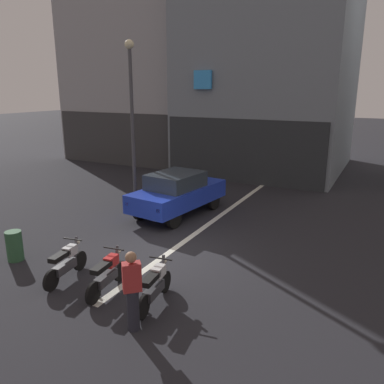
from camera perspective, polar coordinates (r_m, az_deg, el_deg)
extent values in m
plane|color=#232328|center=(11.25, -4.05, -9.38)|extent=(120.00, 120.00, 0.00)
cube|color=silver|center=(16.34, 6.92, -1.54)|extent=(0.20, 18.00, 0.01)
cube|color=#9E9EA3|center=(27.56, -6.62, 20.20)|extent=(9.06, 7.47, 14.28)
cube|color=#373739|center=(24.57, -11.17, 7.69)|extent=(8.69, 0.10, 3.20)
cube|color=gray|center=(23.81, 11.81, 16.40)|extent=(8.55, 9.52, 10.63)
cube|color=#292C30|center=(19.46, 7.33, 5.96)|extent=(8.21, 0.10, 3.20)
cube|color=#3399F2|center=(19.99, 1.60, 16.28)|extent=(0.95, 0.16, 0.91)
cylinder|color=black|center=(16.09, -1.48, -0.52)|extent=(0.26, 0.66, 0.64)
cylinder|color=black|center=(15.26, 3.22, -1.42)|extent=(0.26, 0.66, 0.64)
cylinder|color=black|center=(14.17, -7.70, -2.85)|extent=(0.26, 0.66, 0.64)
cylinder|color=black|center=(13.22, -2.70, -4.06)|extent=(0.26, 0.66, 0.64)
cube|color=#1E38BF|center=(14.52, -2.05, -0.50)|extent=(2.27, 4.29, 0.66)
cube|color=#2D3842|center=(14.26, -2.43, 1.73)|extent=(1.79, 2.15, 0.56)
cube|color=red|center=(13.48, -9.60, -1.73)|extent=(0.15, 0.08, 0.12)
cube|color=red|center=(12.57, -4.98, -2.81)|extent=(0.15, 0.08, 0.12)
cylinder|color=#47474C|center=(15.82, -8.78, 9.09)|extent=(0.14, 0.14, 6.09)
sphere|color=beige|center=(15.82, -9.27, 20.78)|extent=(0.36, 0.36, 0.36)
cylinder|color=black|center=(10.73, -16.26, -9.73)|extent=(0.14, 0.52, 0.52)
cylinder|color=black|center=(9.92, -20.13, -12.21)|extent=(0.14, 0.52, 0.52)
cube|color=#38383D|center=(10.23, -18.33, -10.48)|extent=(0.30, 0.76, 0.22)
cube|color=black|center=(9.98, -19.04, -9.01)|extent=(0.30, 0.63, 0.12)
cube|color=#B2B5BA|center=(10.28, -17.62, -8.27)|extent=(0.27, 0.39, 0.24)
cylinder|color=#4C4C51|center=(10.47, -16.88, -8.19)|extent=(0.10, 0.24, 0.70)
cylinder|color=black|center=(10.29, -17.28, -6.70)|extent=(0.55, 0.11, 0.04)
sphere|color=silver|center=(10.50, -16.55, -7.10)|extent=(0.12, 0.12, 0.12)
cylinder|color=black|center=(9.94, -10.59, -11.42)|extent=(0.13, 0.52, 0.52)
cylinder|color=black|center=(9.10, -14.42, -14.31)|extent=(0.13, 0.52, 0.52)
cube|color=#38383D|center=(9.42, -12.62, -12.34)|extent=(0.28, 0.75, 0.22)
cube|color=black|center=(9.15, -13.28, -10.80)|extent=(0.29, 0.62, 0.12)
cube|color=red|center=(9.47, -11.88, -9.93)|extent=(0.26, 0.38, 0.24)
cylinder|color=#4C4C51|center=(9.67, -11.16, -9.80)|extent=(0.10, 0.24, 0.70)
cylinder|color=black|center=(9.47, -11.52, -8.22)|extent=(0.55, 0.10, 0.04)
sphere|color=silver|center=(9.69, -10.82, -8.62)|extent=(0.12, 0.12, 0.12)
cylinder|color=black|center=(9.31, -3.98, -13.11)|extent=(0.14, 0.52, 0.52)
cylinder|color=black|center=(8.41, -7.23, -16.54)|extent=(0.14, 0.52, 0.52)
cube|color=#38383D|center=(8.76, -5.67, -14.27)|extent=(0.30, 0.76, 0.22)
cube|color=black|center=(8.47, -6.19, -12.69)|extent=(0.30, 0.62, 0.12)
cube|color=silver|center=(8.81, -5.00, -11.64)|extent=(0.27, 0.39, 0.24)
cylinder|color=#4C4C51|center=(9.02, -4.40, -11.45)|extent=(0.10, 0.24, 0.70)
cylinder|color=black|center=(8.81, -4.66, -9.79)|extent=(0.55, 0.11, 0.04)
sphere|color=silver|center=(9.05, -4.10, -10.16)|extent=(0.12, 0.12, 0.12)
cylinder|color=#23232D|center=(8.02, -8.70, -16.88)|extent=(0.24, 0.24, 0.86)
cube|color=#B22D2D|center=(7.67, -8.91, -12.31)|extent=(0.41, 0.41, 0.58)
sphere|color=#9E7051|center=(7.49, -9.04, -9.52)|extent=(0.22, 0.22, 0.22)
cylinder|color=#2D5938|center=(11.87, -24.79, -7.25)|extent=(0.44, 0.44, 0.85)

